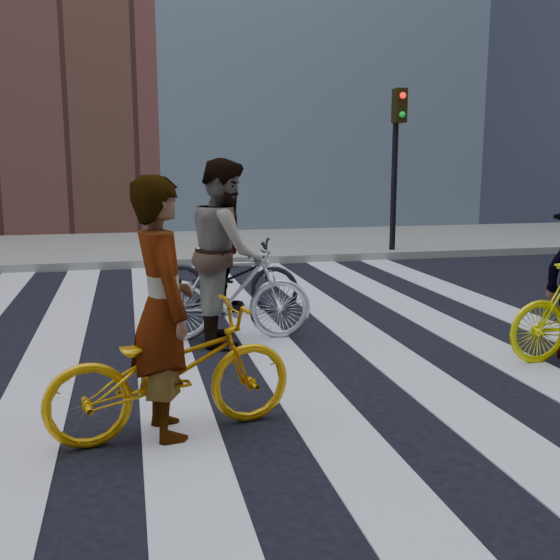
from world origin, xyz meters
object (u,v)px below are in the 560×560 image
object	(u,v)px
bike_dark_rear	(228,276)
rider_mid	(226,251)
bike_yellow_left	(172,371)
bike_silver_mid	(231,293)
traffic_signal	(397,143)
rider_left	(163,309)
rider_rear	(224,239)

from	to	relation	value
bike_dark_rear	rider_mid	distance (m)	1.45
bike_yellow_left	bike_silver_mid	world-z (taller)	bike_silver_mid
traffic_signal	bike_dark_rear	bearing A→B (deg)	-134.18
rider_left	bike_yellow_left	bearing A→B (deg)	-100.92
traffic_signal	bike_silver_mid	world-z (taller)	traffic_signal
bike_yellow_left	bike_dark_rear	world-z (taller)	bike_dark_rear
bike_silver_mid	bike_dark_rear	bearing A→B (deg)	-0.64
bike_silver_mid	bike_dark_rear	world-z (taller)	bike_silver_mid
bike_dark_rear	rider_rear	world-z (taller)	rider_rear
bike_dark_rear	rider_mid	xyz separation A→B (m)	(-0.22, -1.34, 0.50)
rider_mid	bike_dark_rear	bearing A→B (deg)	-2.73
traffic_signal	bike_dark_rear	world-z (taller)	traffic_signal
traffic_signal	rider_rear	bearing A→B (deg)	-134.53
rider_rear	bike_silver_mid	bearing A→B (deg)	-165.88
bike_yellow_left	rider_mid	world-z (taller)	rider_mid
bike_dark_rear	rider_left	xyz separation A→B (m)	(-1.02, -3.72, 0.44)
bike_silver_mid	rider_left	distance (m)	2.56
rider_left	rider_rear	bearing A→B (deg)	-25.54
bike_silver_mid	rider_left	world-z (taller)	rider_left
bike_yellow_left	rider_mid	size ratio (longest dim) A/B	0.90
bike_yellow_left	rider_mid	xyz separation A→B (m)	(0.75, 2.38, 0.51)
traffic_signal	rider_rear	distance (m)	5.96
bike_yellow_left	rider_left	distance (m)	0.45
traffic_signal	bike_yellow_left	bearing A→B (deg)	-122.43
bike_yellow_left	rider_left	bearing A→B (deg)	79.08
traffic_signal	bike_yellow_left	xyz separation A→B (m)	(-5.00, -7.87, -1.81)
traffic_signal	bike_dark_rear	distance (m)	6.05
bike_yellow_left	rider_left	xyz separation A→B (m)	(-0.05, 0.00, 0.45)
bike_yellow_left	rider_mid	distance (m)	2.55
traffic_signal	rider_left	xyz separation A→B (m)	(-5.05, -7.87, -1.36)
rider_mid	rider_rear	bearing A→B (deg)	-0.64
bike_yellow_left	bike_dark_rear	distance (m)	3.85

